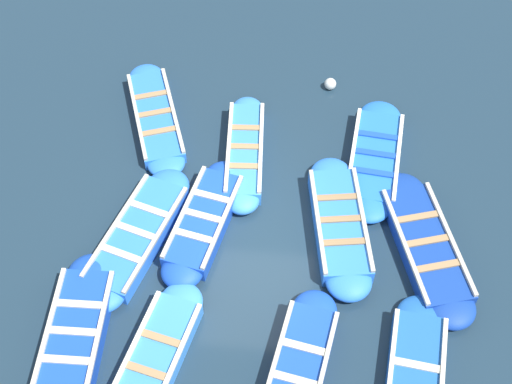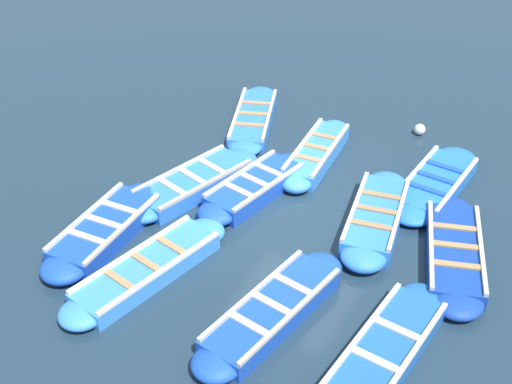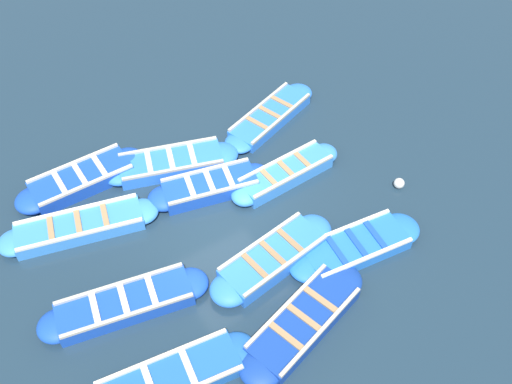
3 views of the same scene
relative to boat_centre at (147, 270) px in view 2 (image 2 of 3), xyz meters
name	(u,v)px [view 2 (image 2 of 3)]	position (x,y,z in m)	size (l,w,h in m)	color
ground_plane	(297,213)	(-1.63, -3.12, -0.17)	(120.00, 120.00, 0.00)	#1C303F
boat_centre	(147,270)	(0.00, 0.00, 0.00)	(1.69, 3.94, 0.40)	#3884E0
boat_inner_gap	(272,312)	(-2.56, -0.07, 0.01)	(1.53, 3.88, 0.42)	#1947B7
boat_outer_right	(255,188)	(-0.54, -3.29, 0.02)	(1.51, 3.33, 0.44)	#1947B7
boat_mid_row	(386,351)	(-4.59, -0.15, -0.02)	(1.33, 3.84, 0.36)	#1E59AD
boat_outer_left	(376,218)	(-3.24, -3.45, 0.03)	(1.43, 3.56, 0.46)	blue
boat_bow_out	(105,230)	(1.42, -0.60, 0.02)	(1.05, 3.50, 0.45)	#1947B7
boat_broadside	(454,253)	(-4.94, -3.13, 0.00)	(1.95, 3.80, 0.40)	navy
boat_tucked	(253,119)	(0.94, -6.05, -0.02)	(1.96, 3.62, 0.36)	blue
boat_end_of_row	(316,154)	(-1.17, -5.19, 0.01)	(0.92, 3.32, 0.43)	#3884E0
boat_drifting	(435,184)	(-3.97, -5.30, -0.02)	(1.31, 3.53, 0.37)	blue
boat_alongside	(193,184)	(0.73, -2.83, 0.01)	(1.92, 3.71, 0.42)	blue
buoy_orange_near	(420,129)	(-2.95, -7.51, -0.03)	(0.28, 0.28, 0.28)	silver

